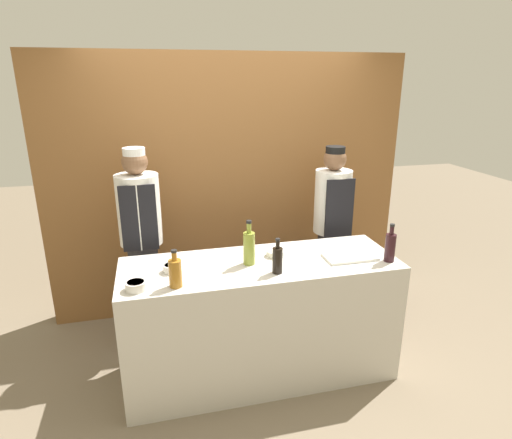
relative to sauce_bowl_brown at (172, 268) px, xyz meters
name	(u,v)px	position (x,y,z in m)	size (l,w,h in m)	color
ground_plane	(260,371)	(0.62, 0.00, -0.96)	(14.00, 14.00, 0.00)	#756651
cabinet_wall	(229,186)	(0.62, 1.19, 0.24)	(3.34, 0.18, 2.40)	brown
counter	(260,319)	(0.62, 0.00, -0.49)	(1.98, 0.68, 0.93)	beige
sauce_bowl_brown	(172,268)	(0.00, 0.00, 0.00)	(0.12, 0.12, 0.05)	silver
sauce_bowl_white	(276,253)	(0.76, 0.09, -0.01)	(0.14, 0.14, 0.04)	silver
sauce_bowl_red	(136,285)	(-0.23, -0.21, 0.00)	(0.13, 0.13, 0.06)	silver
cutting_board	(350,257)	(1.28, -0.08, -0.02)	(0.37, 0.21, 0.02)	white
bottle_soy	(277,259)	(0.69, -0.19, 0.07)	(0.07, 0.07, 0.25)	black
bottle_oil	(249,247)	(0.54, 0.00, 0.10)	(0.08, 0.08, 0.32)	olive
bottle_wine	(390,247)	(1.53, -0.19, 0.08)	(0.07, 0.07, 0.28)	black
bottle_amber	(175,272)	(0.01, -0.23, 0.07)	(0.08, 0.08, 0.25)	#9E661E
chef_left	(142,242)	(-0.20, 0.66, -0.04)	(0.34, 0.34, 1.68)	#28282D
chef_right	(331,228)	(1.45, 0.66, -0.07)	(0.32, 0.32, 1.63)	#28282D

